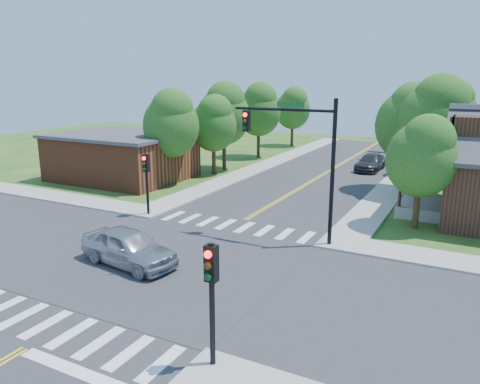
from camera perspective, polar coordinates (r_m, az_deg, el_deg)
The scene contains 25 objects.
ground at distance 21.32m, azimuth -8.60°, elevation -8.79°, with size 100.00×100.00×0.00m, color #214916.
road_ns at distance 21.31m, azimuth -8.60°, elevation -8.74°, with size 10.00×90.00×0.04m, color #2D2D30.
road_ew at distance 21.31m, azimuth -8.60°, elevation -8.73°, with size 90.00×10.00×0.04m, color #2D2D30.
intersection_patch at distance 21.32m, azimuth -8.60°, elevation -8.79°, with size 10.20×10.20×0.06m, color #2D2D30.
sidewalk_nw at distance 42.73m, azimuth -13.33°, elevation 2.61°, with size 40.00×40.00×0.14m.
crosswalk_north at distance 26.22m, azimuth -0.61°, elevation -4.13°, with size 8.85×2.00×0.01m.
crosswalk_south at distance 17.23m, azimuth -21.24°, elevation -15.26°, with size 8.85×2.00×0.01m.
centerline at distance 21.30m, azimuth -8.60°, elevation -8.67°, with size 0.30×90.00×0.01m.
stop_bar at distance 14.83m, azimuth -18.68°, elevation -20.35°, with size 4.60×0.45×0.09m, color white.
signal_mast_ne at distance 23.01m, azimuth 7.29°, elevation 5.50°, with size 5.30×0.42×7.20m.
signal_pole_se at distance 13.10m, azimuth -3.53°, elevation -10.98°, with size 0.34×0.42×3.80m.
signal_pole_nw at distance 28.08m, azimuth -11.36°, elevation 2.33°, with size 0.34×0.42×3.80m.
building_nw at distance 39.43m, azimuth -14.16°, elevation 4.32°, with size 10.40×8.40×3.73m.
tree_e_a at distance 26.73m, azimuth 21.41°, elevation 4.26°, with size 3.71×3.53×6.31m.
tree_e_b at distance 34.13m, azimuth 22.77°, elevation 8.40°, with size 4.96×4.71×8.43m.
tree_e_c at distance 41.75m, azimuth 23.52°, elevation 8.22°, with size 4.36×4.14×7.41m.
tree_e_d at distance 50.64m, azimuth 24.47°, elevation 9.31°, with size 4.65×4.42×7.91m.
tree_w_a at distance 36.07m, azimuth -8.38°, elevation 8.46°, with size 4.34×4.13×7.38m.
tree_w_b at distance 41.56m, azimuth -1.92°, elevation 9.73°, with size 4.62×4.39×7.85m.
tree_w_c at distance 48.15m, azimuth 2.36°, elevation 10.18°, with size 4.53×4.30×7.69m.
tree_w_d at distance 56.73m, azimuth 6.50°, elevation 10.25°, with size 4.16×3.95×7.07m.
tree_house at distance 35.53m, azimuth 20.00°, elevation 8.21°, with size 4.62×4.39×7.86m.
tree_bldg at distance 39.79m, azimuth -3.21°, elevation 8.52°, with size 3.99×3.79×6.78m.
car_silver at distance 21.33m, azimuth -13.43°, elevation -6.64°, with size 5.07×2.65×1.65m, color #ACADB3.
car_dgrey at distance 43.21m, azimuth 15.63°, elevation 3.45°, with size 2.09×4.89×1.41m, color #2B2D30.
Camera 1 is at (11.79, -15.77, 8.17)m, focal length 35.00 mm.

